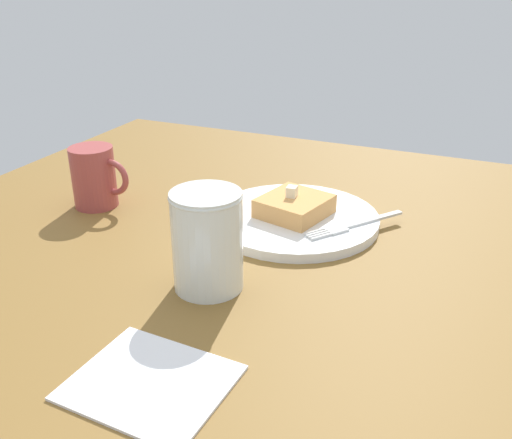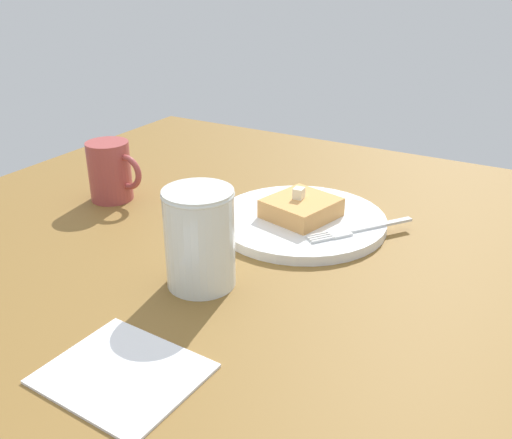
% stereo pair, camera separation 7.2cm
% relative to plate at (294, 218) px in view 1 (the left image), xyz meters
% --- Properties ---
extents(table_surface, '(1.02, 1.02, 0.03)m').
position_rel_plate_xyz_m(table_surface, '(-0.03, -0.11, -0.02)').
color(table_surface, brown).
rests_on(table_surface, ground).
extents(plate, '(0.24, 0.24, 0.01)m').
position_rel_plate_xyz_m(plate, '(0.00, 0.00, 0.00)').
color(plate, white).
rests_on(plate, table_surface).
extents(toast_slice_center, '(0.10, 0.11, 0.03)m').
position_rel_plate_xyz_m(toast_slice_center, '(-0.00, 0.00, 0.02)').
color(toast_slice_center, tan).
rests_on(toast_slice_center, plate).
extents(butter_pat_primary, '(0.01, 0.02, 0.02)m').
position_rel_plate_xyz_m(butter_pat_primary, '(-0.00, 0.00, 0.04)').
color(butter_pat_primary, '#F1E9C8').
rests_on(butter_pat_primary, toast_slice_center).
extents(fork, '(0.11, 0.14, 0.00)m').
position_rel_plate_xyz_m(fork, '(0.08, -0.01, 0.01)').
color(fork, silver).
rests_on(fork, plate).
extents(syrup_jar, '(0.08, 0.08, 0.12)m').
position_rel_plate_xyz_m(syrup_jar, '(-0.03, -0.20, 0.05)').
color(syrup_jar, '#492109').
rests_on(syrup_jar, table_surface).
extents(napkin, '(0.14, 0.12, 0.00)m').
position_rel_plate_xyz_m(napkin, '(-0.00, -0.37, -0.01)').
color(napkin, white).
rests_on(napkin, table_surface).
extents(coffee_mug, '(0.09, 0.06, 0.09)m').
position_rel_plate_xyz_m(coffee_mug, '(-0.30, -0.06, 0.04)').
color(coffee_mug, '#A0413F').
rests_on(coffee_mug, table_surface).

